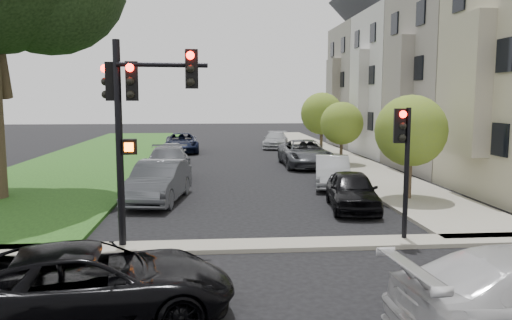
{
  "coord_description": "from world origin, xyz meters",
  "views": [
    {
      "loc": [
        -1.36,
        -10.93,
        3.97
      ],
      "look_at": [
        0.0,
        5.0,
        2.0
      ],
      "focal_mm": 35.0,
      "sensor_mm": 36.0,
      "label": 1
    }
  ],
  "objects": [
    {
      "name": "ground",
      "position": [
        0.0,
        0.0,
        0.0
      ],
      "size": [
        140.0,
        140.0,
        0.0
      ],
      "primitive_type": "plane",
      "color": "black",
      "rests_on": "ground"
    },
    {
      "name": "grass_strip",
      "position": [
        -9.0,
        24.0,
        0.06
      ],
      "size": [
        8.0,
        44.0,
        0.12
      ],
      "primitive_type": "cube",
      "color": "#203F16",
      "rests_on": "ground"
    },
    {
      "name": "sidewalk_right",
      "position": [
        6.75,
        24.0,
        0.06
      ],
      "size": [
        3.5,
        44.0,
        0.12
      ],
      "primitive_type": "cube",
      "color": "gray",
      "rests_on": "ground"
    },
    {
      "name": "sidewalk_cross",
      "position": [
        0.0,
        2.0,
        0.06
      ],
      "size": [
        60.0,
        1.0,
        0.12
      ],
      "primitive_type": "cube",
      "color": "gray",
      "rests_on": "ground"
    },
    {
      "name": "house_b",
      "position": [
        12.45,
        15.5,
        6.93
      ],
      "size": [
        7.7,
        7.55,
        15.97
      ],
      "color": "gray",
      "rests_on": "ground"
    },
    {
      "name": "house_c",
      "position": [
        12.45,
        23.0,
        6.93
      ],
      "size": [
        7.7,
        7.55,
        15.97
      ],
      "color": "#B0A89C",
      "rests_on": "ground"
    },
    {
      "name": "house_d",
      "position": [
        12.45,
        30.5,
        6.93
      ],
      "size": [
        7.7,
        7.55,
        15.97
      ],
      "color": "#786857",
      "rests_on": "ground"
    },
    {
      "name": "small_tree_a",
      "position": [
        6.2,
        7.62,
        2.74
      ],
      "size": [
        2.75,
        2.75,
        4.13
      ],
      "color": "#3A2B23",
      "rests_on": "ground"
    },
    {
      "name": "small_tree_b",
      "position": [
        6.2,
        18.01,
        2.52
      ],
      "size": [
        2.53,
        2.53,
        3.8
      ],
      "color": "#3A2B23",
      "rests_on": "ground"
    },
    {
      "name": "small_tree_c",
      "position": [
        6.2,
        23.55,
        2.94
      ],
      "size": [
        2.94,
        2.94,
        4.41
      ],
      "color": "#3A2B23",
      "rests_on": "ground"
    },
    {
      "name": "traffic_signal_main",
      "position": [
        -3.37,
        2.24,
        3.77
      ],
      "size": [
        2.67,
        0.7,
        5.46
      ],
      "color": "black",
      "rests_on": "ground"
    },
    {
      "name": "traffic_signal_secondary",
      "position": [
        3.78,
        2.19,
        2.6
      ],
      "size": [
        0.5,
        0.41,
        3.73
      ],
      "color": "black",
      "rests_on": "ground"
    },
    {
      "name": "car_cross_near",
      "position": [
        -3.57,
        -2.27,
        0.71
      ],
      "size": [
        5.47,
        3.28,
        1.42
      ],
      "primitive_type": "imported",
      "rotation": [
        0.0,
        0.0,
        1.76
      ],
      "color": "black",
      "rests_on": "ground"
    },
    {
      "name": "car_parked_0",
      "position": [
        3.59,
        6.38,
        0.69
      ],
      "size": [
        2.12,
        4.23,
        1.38
      ],
      "primitive_type": "imported",
      "rotation": [
        0.0,
        0.0,
        -0.12
      ],
      "color": "black",
      "rests_on": "ground"
    },
    {
      "name": "car_parked_1",
      "position": [
        3.98,
        11.03,
        0.7
      ],
      "size": [
        2.28,
        4.44,
        1.4
      ],
      "primitive_type": "imported",
      "rotation": [
        0.0,
        0.0,
        -0.2
      ],
      "color": "#999BA0",
      "rests_on": "ground"
    },
    {
      "name": "car_parked_2",
      "position": [
        3.98,
        17.89,
        0.78
      ],
      "size": [
        2.61,
        5.62,
        1.56
      ],
      "primitive_type": "imported",
      "rotation": [
        0.0,
        0.0,
        0.0
      ],
      "color": "#3F4247",
      "rests_on": "ground"
    },
    {
      "name": "car_parked_4",
      "position": [
        3.63,
        28.91,
        0.66
      ],
      "size": [
        2.68,
        4.81,
        1.32
      ],
      "primitive_type": "imported",
      "rotation": [
        0.0,
        0.0,
        -0.19
      ],
      "color": "#999BA0",
      "rests_on": "ground"
    },
    {
      "name": "car_parked_5",
      "position": [
        -3.49,
        8.29,
        0.79
      ],
      "size": [
        2.36,
        5.0,
        1.58
      ],
      "primitive_type": "imported",
      "rotation": [
        0.0,
        0.0,
        -0.15
      ],
      "color": "#3F4247",
      "rests_on": "ground"
    },
    {
      "name": "car_parked_6",
      "position": [
        -3.62,
        13.54,
        0.79
      ],
      "size": [
        2.44,
        5.56,
        1.59
      ],
      "primitive_type": "imported",
      "rotation": [
        0.0,
        0.0,
        0.04
      ],
      "color": "#3F4247",
      "rests_on": "ground"
    },
    {
      "name": "car_parked_7",
      "position": [
        -3.89,
        20.03,
        0.65
      ],
      "size": [
        2.22,
        4.06,
        1.31
      ],
      "primitive_type": "imported",
      "rotation": [
        0.0,
        0.0,
        0.18
      ],
      "color": "#999BA0",
      "rests_on": "ground"
    },
    {
      "name": "car_parked_8",
      "position": [
        -3.73,
        26.39,
        0.72
      ],
      "size": [
        2.75,
        5.34,
        1.44
      ],
      "primitive_type": "imported",
      "rotation": [
        0.0,
        0.0,
        0.07
      ],
      "color": "black",
      "rests_on": "ground"
    }
  ]
}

